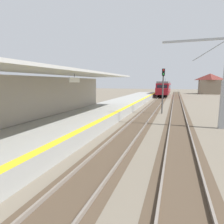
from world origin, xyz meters
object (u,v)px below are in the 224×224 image
distant_trackside_house (210,83)px  catenary_pylon_far_side (220,83)px  approaching_train (164,88)px  rail_signal_post (163,86)px

distant_trackside_house → catenary_pylon_far_side: bearing=-97.8°
catenary_pylon_far_side → distant_trackside_house: size_ratio=1.14×
approaching_train → distant_trackside_house: distant_trackside_house is taller
approaching_train → rail_signal_post: size_ratio=3.77×
catenary_pylon_far_side → distant_trackside_house: catenary_pylon_far_side is taller
catenary_pylon_far_side → distant_trackside_house: (6.82, 49.99, -0.27)m
rail_signal_post → distant_trackside_house: bearing=75.3°
catenary_pylon_far_side → distant_trackside_house: 50.45m
distant_trackside_house → rail_signal_post: bearing=-104.7°
approaching_train → distant_trackside_house: 18.24m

